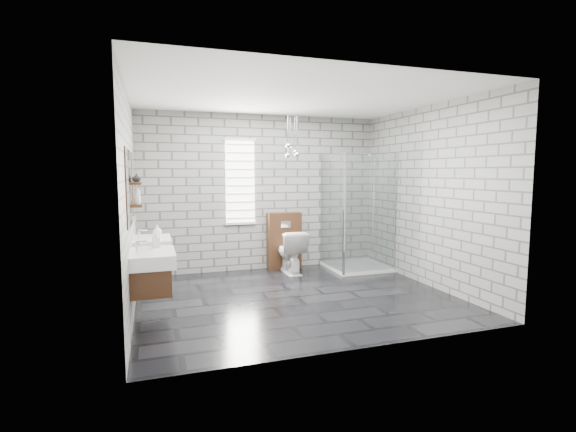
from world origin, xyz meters
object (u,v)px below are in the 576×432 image
vanity_right (149,245)px  toilet (290,252)px  shower_enclosure (355,242)px  cistern_panel (284,241)px  vanity_left (149,260)px

vanity_right → toilet: 2.48m
vanity_right → shower_enclosure: shower_enclosure is taller
cistern_panel → toilet: size_ratio=1.37×
vanity_left → shower_enclosure: bearing=27.1°
toilet → vanity_right: bearing=22.7°
vanity_right → cistern_panel: size_ratio=1.57×
vanity_right → cistern_panel: bearing=29.1°
shower_enclosure → toilet: 1.16m
vanity_right → shower_enclosure: size_ratio=0.77×
vanity_right → cistern_panel: 2.61m
vanity_left → cistern_panel: (2.27, 2.26, -0.26)m
vanity_right → toilet: vanity_right is taller
cistern_panel → shower_enclosure: bearing=-24.5°
cistern_panel → vanity_right: bearing=-150.9°
cistern_panel → toilet: (0.00, -0.35, -0.13)m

